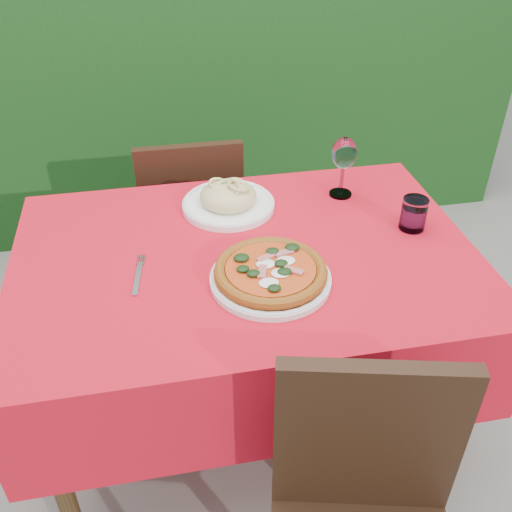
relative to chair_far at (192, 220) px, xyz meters
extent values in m
plane|color=slate|center=(0.10, -0.63, -0.48)|extent=(60.00, 60.00, 0.00)
cube|color=black|center=(0.10, 0.92, 0.32)|extent=(3.20, 0.55, 1.60)
cube|color=#422B15|center=(0.10, -0.63, 0.24)|extent=(1.20, 0.80, 0.04)
cylinder|color=#422B15|center=(-0.44, -0.97, -0.13)|extent=(0.05, 0.05, 0.70)
cylinder|color=#422B15|center=(0.64, -0.97, -0.13)|extent=(0.05, 0.05, 0.70)
cylinder|color=#422B15|center=(-0.44, -0.29, -0.13)|extent=(0.05, 0.05, 0.70)
cylinder|color=#422B15|center=(0.64, -0.29, -0.13)|extent=(0.05, 0.05, 0.70)
cube|color=red|center=(0.10, -0.63, 0.11)|extent=(1.26, 0.86, 0.32)
cube|color=black|center=(0.25, -1.20, 0.18)|extent=(0.39, 0.13, 0.43)
cube|color=black|center=(0.00, 0.08, -0.07)|extent=(0.38, 0.38, 0.04)
cube|color=black|center=(0.00, -0.09, 0.15)|extent=(0.37, 0.04, 0.41)
cylinder|color=black|center=(0.16, 0.24, -0.28)|extent=(0.03, 0.03, 0.38)
cylinder|color=black|center=(-0.16, 0.24, -0.28)|extent=(0.03, 0.03, 0.38)
cylinder|color=black|center=(0.16, -0.08, -0.28)|extent=(0.03, 0.03, 0.38)
cylinder|color=black|center=(-0.16, -0.08, -0.28)|extent=(0.03, 0.03, 0.38)
cylinder|color=white|center=(0.14, -0.77, 0.28)|extent=(0.31, 0.31, 0.02)
cylinder|color=#B16518|center=(0.14, -0.77, 0.30)|extent=(0.30, 0.30, 0.02)
cylinder|color=#AB1F0B|center=(0.14, -0.77, 0.31)|extent=(0.24, 0.24, 0.01)
cylinder|color=white|center=(0.09, -0.39, 0.28)|extent=(0.28, 0.28, 0.02)
ellipsoid|color=beige|center=(0.09, -0.39, 0.31)|extent=(0.20, 0.20, 0.08)
cylinder|color=silver|center=(0.60, -0.60, 0.32)|extent=(0.07, 0.07, 0.10)
cylinder|color=#A8CFE3|center=(0.60, -0.60, 0.31)|extent=(0.06, 0.06, 0.07)
cylinder|color=silver|center=(0.45, -0.37, 0.28)|extent=(0.07, 0.07, 0.01)
cylinder|color=silver|center=(0.45, -0.37, 0.33)|extent=(0.01, 0.01, 0.10)
ellipsoid|color=silver|center=(0.45, -0.37, 0.42)|extent=(0.08, 0.08, 0.10)
cube|color=#B7B7BE|center=(-0.19, -0.70, 0.28)|extent=(0.05, 0.19, 0.00)
camera|label=1|loc=(-0.11, -1.88, 1.17)|focal=40.00mm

